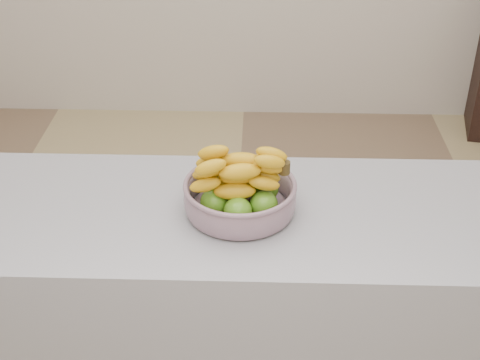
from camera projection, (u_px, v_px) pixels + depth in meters
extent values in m
plane|color=tan|center=(230.00, 329.00, 2.72)|extent=(4.00, 4.00, 0.00)
cube|color=gray|center=(223.00, 328.00, 2.10)|extent=(2.00, 0.60, 0.90)
cylinder|color=#8F99AC|center=(240.00, 209.00, 1.85)|extent=(0.27, 0.27, 0.01)
torus|color=#8F99AC|center=(240.00, 185.00, 1.81)|extent=(0.31, 0.31, 0.01)
sphere|color=#539119|center=(238.00, 211.00, 1.76)|extent=(0.08, 0.08, 0.08)
sphere|color=#539119|center=(264.00, 204.00, 1.79)|extent=(0.08, 0.08, 0.08)
sphere|color=#539119|center=(265.00, 189.00, 1.86)|extent=(0.08, 0.08, 0.08)
sphere|color=#539119|center=(242.00, 180.00, 1.89)|extent=(0.08, 0.08, 0.08)
sphere|color=#539119|center=(217.00, 187.00, 1.87)|extent=(0.08, 0.08, 0.08)
sphere|color=#539119|center=(214.00, 202.00, 1.80)|extent=(0.08, 0.08, 0.08)
ellipsoid|color=yellow|center=(235.00, 191.00, 1.76)|extent=(0.20, 0.06, 0.05)
ellipsoid|color=yellow|center=(236.00, 181.00, 1.81)|extent=(0.20, 0.05, 0.05)
ellipsoid|color=yellow|center=(238.00, 172.00, 1.85)|extent=(0.20, 0.08, 0.05)
ellipsoid|color=yellow|center=(239.00, 176.00, 1.76)|extent=(0.20, 0.07, 0.05)
ellipsoid|color=yellow|center=(241.00, 165.00, 1.81)|extent=(0.20, 0.09, 0.05)
ellipsoid|color=yellow|center=(242.00, 161.00, 1.77)|extent=(0.20, 0.05, 0.05)
ellipsoid|color=yellow|center=(240.00, 172.00, 1.73)|extent=(0.20, 0.08, 0.05)
cylinder|color=#3F3114|center=(284.00, 168.00, 1.77)|extent=(0.03, 0.03, 0.03)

